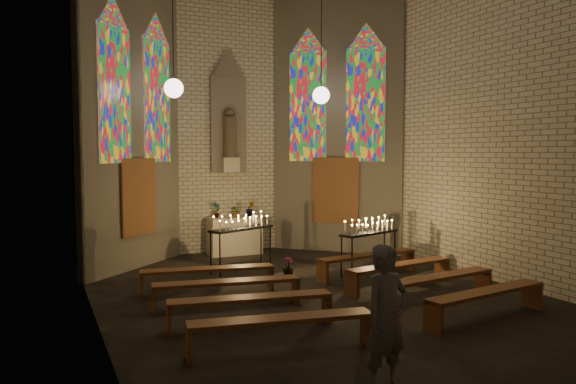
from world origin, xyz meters
The scene contains 18 objects.
floor centered at (0.00, 0.00, 0.00)m, with size 12.00×12.00×0.00m, color black.
room centered at (0.00, 3.37, 3.72)m, with size 8.22×12.43×7.00m.
altar centered at (0.00, 5.45, 0.50)m, with size 1.40×0.60×1.00m, color beige.
flower_vase_left centered at (-0.47, 5.54, 1.21)m, with size 0.22×0.15×0.42m, color #4C723F.
flower_vase_center centered at (0.02, 5.40, 1.19)m, with size 0.34×0.30×0.38m, color #4C723F.
flower_vase_right centered at (0.47, 5.52, 1.21)m, with size 0.23×0.18×0.41m, color #4C723F.
aisle_flower_pot centered at (0.18, 2.34, 0.22)m, with size 0.24×0.24×0.44m, color #4C723F.
votive_stand_left centered at (-0.52, 3.42, 1.07)m, with size 1.71×1.04×1.24m.
votive_stand_right centered at (1.98, 1.90, 1.02)m, with size 1.65×0.87×1.18m.
pew_left_0 centered at (-1.83, 1.70, 0.40)m, with size 2.59×0.76×0.49m.
pew_right_0 centered at (1.83, 1.70, 0.40)m, with size 2.59×0.76×0.49m.
pew_left_1 centered at (-1.83, 0.50, 0.40)m, with size 2.59×0.76×0.49m.
pew_right_1 centered at (1.83, 0.50, 0.40)m, with size 2.59×0.76×0.49m.
pew_left_2 centered at (-1.83, -0.70, 0.40)m, with size 2.59×0.76×0.49m.
pew_right_2 centered at (1.83, -0.70, 0.40)m, with size 2.59×0.76×0.49m.
pew_left_3 centered at (-1.83, -1.90, 0.40)m, with size 2.59×0.76×0.49m.
pew_right_3 centered at (1.83, -1.90, 0.40)m, with size 2.59×0.76×0.49m.
visitor centered at (-1.25, -3.54, 0.85)m, with size 0.62×0.41×1.69m, color #55535F.
Camera 1 is at (-4.83, -8.78, 2.73)m, focal length 35.00 mm.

